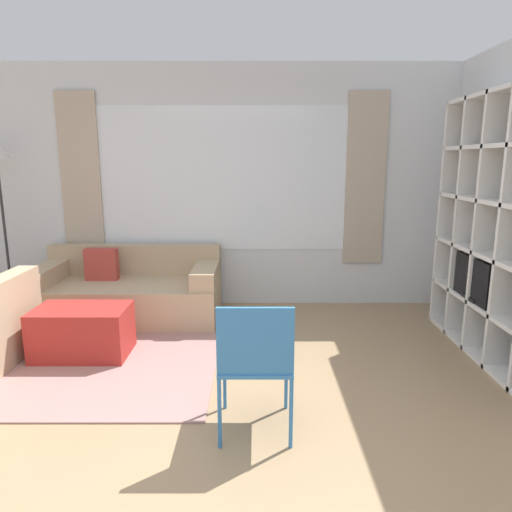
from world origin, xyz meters
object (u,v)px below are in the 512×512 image
(shelving_unit, at_px, (511,232))
(ottoman, at_px, (83,332))
(folding_chair, at_px, (256,356))
(couch_main, at_px, (129,292))

(shelving_unit, bearing_deg, ottoman, 179.12)
(shelving_unit, height_order, ottoman, shelving_unit)
(ottoman, distance_m, folding_chair, 1.91)
(shelving_unit, xyz_separation_m, folding_chair, (-2.07, -1.11, -0.58))
(shelving_unit, distance_m, ottoman, 3.66)
(couch_main, height_order, ottoman, couch_main)
(folding_chair, bearing_deg, ottoman, -38.03)
(couch_main, bearing_deg, shelving_unit, -17.34)
(shelving_unit, height_order, folding_chair, shelving_unit)
(shelving_unit, relative_size, couch_main, 1.16)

